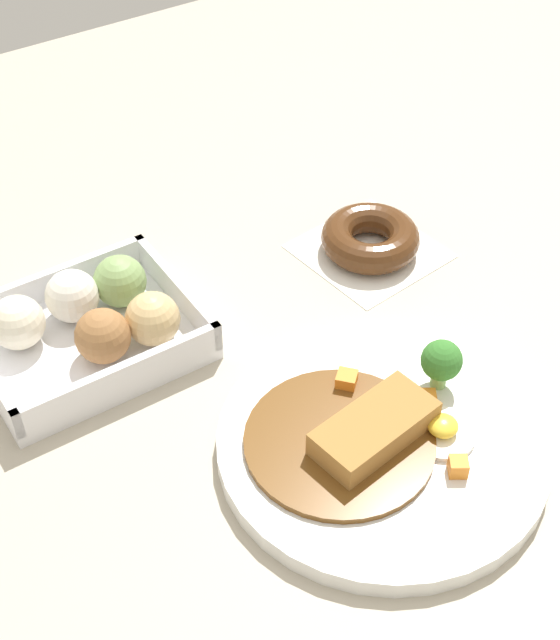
% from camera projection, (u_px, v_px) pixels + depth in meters
% --- Properties ---
extents(ground_plane, '(1.60, 1.60, 0.00)m').
position_uv_depth(ground_plane, '(367.00, 396.00, 0.85)').
color(ground_plane, '#B2A893').
extents(curry_plate, '(0.28, 0.28, 0.07)m').
position_uv_depth(curry_plate, '(381.00, 440.00, 0.79)').
color(curry_plate, white).
rests_on(curry_plate, ground_plane).
extents(donut_box, '(0.20, 0.16, 0.06)m').
position_uv_depth(donut_box, '(90.00, 323.00, 0.88)').
color(donut_box, white).
rests_on(donut_box, ground_plane).
extents(chocolate_ring_donut, '(0.15, 0.15, 0.03)m').
position_uv_depth(chocolate_ring_donut, '(370.00, 239.00, 0.99)').
color(chocolate_ring_donut, white).
rests_on(chocolate_ring_donut, ground_plane).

